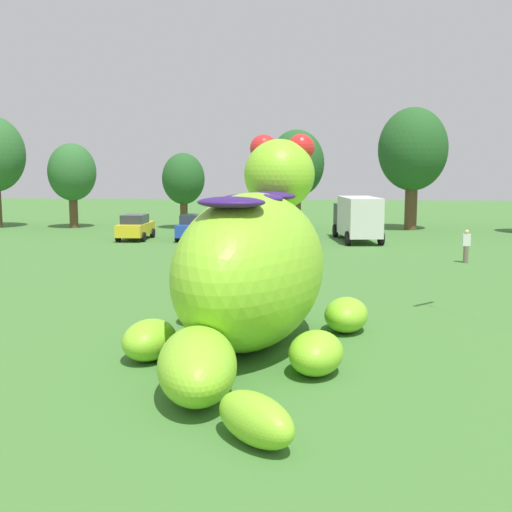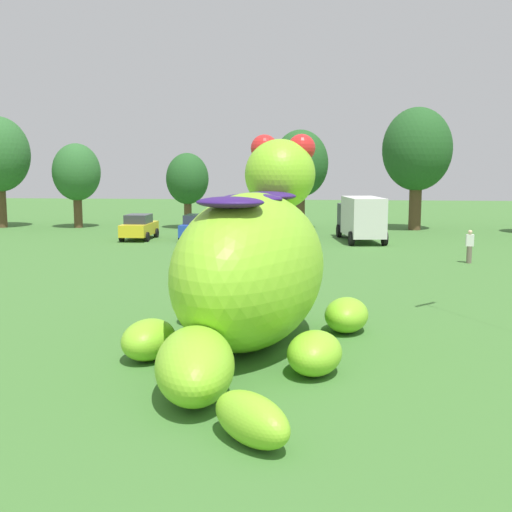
{
  "view_description": "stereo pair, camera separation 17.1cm",
  "coord_description": "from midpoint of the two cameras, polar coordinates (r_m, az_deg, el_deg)",
  "views": [
    {
      "loc": [
        2.03,
        -16.93,
        4.83
      ],
      "look_at": [
        0.24,
        0.86,
        2.32
      ],
      "focal_mm": 44.17,
      "sensor_mm": 36.0,
      "label": 1
    },
    {
      "loc": [
        2.2,
        -16.91,
        4.83
      ],
      "look_at": [
        0.24,
        0.86,
        2.32
      ],
      "focal_mm": 44.17,
      "sensor_mm": 36.0,
      "label": 2
    }
  ],
  "objects": [
    {
      "name": "ground_plane",
      "position": [
        17.72,
        -0.8,
        -7.83
      ],
      "size": [
        160.0,
        160.0,
        0.0
      ],
      "primitive_type": "plane",
      "color": "#427533"
    },
    {
      "name": "giant_inflatable_creature",
      "position": [
        17.08,
        -0.04,
        -1.02
      ],
      "size": [
        6.64,
        11.79,
        5.89
      ],
      "color": "#8CD12D",
      "rests_on": "ground"
    },
    {
      "name": "car_yellow",
      "position": [
        43.5,
        -10.43,
        2.61
      ],
      "size": [
        2.01,
        4.13,
        1.72
      ],
      "color": "yellow",
      "rests_on": "ground"
    },
    {
      "name": "car_blue",
      "position": [
        42.8,
        -5.21,
        2.62
      ],
      "size": [
        1.98,
        4.12,
        1.72
      ],
      "color": "#2347B7",
      "rests_on": "ground"
    },
    {
      "name": "car_black",
      "position": [
        42.64,
        0.7,
        2.63
      ],
      "size": [
        2.35,
        4.29,
        1.72
      ],
      "color": "black",
      "rests_on": "ground"
    },
    {
      "name": "box_truck",
      "position": [
        42.26,
        9.59,
        3.48
      ],
      "size": [
        3.16,
        6.64,
        2.95
      ],
      "color": "#333842",
      "rests_on": "ground"
    },
    {
      "name": "tree_left",
      "position": [
        53.27,
        -15.86,
        7.27
      ],
      "size": [
        3.83,
        3.83,
        6.8
      ],
      "color": "brown",
      "rests_on": "ground"
    },
    {
      "name": "tree_mid_left",
      "position": [
        50.88,
        -6.14,
        6.93
      ],
      "size": [
        3.39,
        3.39,
        6.02
      ],
      "color": "brown",
      "rests_on": "ground"
    },
    {
      "name": "tree_centre_left",
      "position": [
        50.49,
        4.14,
        8.29
      ],
      "size": [
        4.41,
        4.41,
        7.83
      ],
      "color": "brown",
      "rests_on": "ground"
    },
    {
      "name": "tree_centre",
      "position": [
        50.96,
        14.47,
        9.27
      ],
      "size": [
        5.34,
        5.34,
        9.48
      ],
      "color": "brown",
      "rests_on": "ground"
    },
    {
      "name": "spectator_mid_field",
      "position": [
        33.46,
        0.62,
        1.15
      ],
      "size": [
        0.38,
        0.26,
        1.71
      ],
      "color": "black",
      "rests_on": "ground"
    },
    {
      "name": "spectator_wandering",
      "position": [
        34.21,
        -1.5,
        1.3
      ],
      "size": [
        0.38,
        0.26,
        1.71
      ],
      "color": "#726656",
      "rests_on": "ground"
    },
    {
      "name": "spectator_far_side",
      "position": [
        33.89,
        18.91,
        0.81
      ],
      "size": [
        0.38,
        0.26,
        1.71
      ],
      "color": "#726656",
      "rests_on": "ground"
    }
  ]
}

